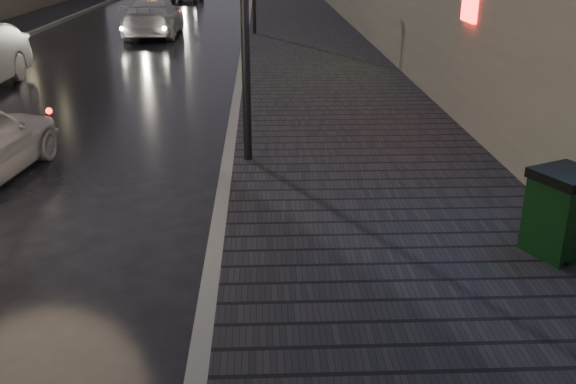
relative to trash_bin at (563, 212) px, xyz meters
The scene contains 5 objects.
sidewalk 18.82m from the trash_bin, 95.26° to the left, with size 4.60×58.00×0.15m, color black.
curb 19.19m from the trash_bin, 102.42° to the left, with size 0.20×58.00×0.15m, color slate.
curb_far 22.83m from the trash_bin, 124.81° to the left, with size 0.20×58.00×0.15m, color slate.
trash_bin is the anchor object (origin of this frame).
taxi_mid 21.69m from the trash_bin, 111.29° to the left, with size 2.06×5.08×1.47m, color silver.
Camera 1 is at (2.10, -4.52, 3.66)m, focal length 40.00 mm.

